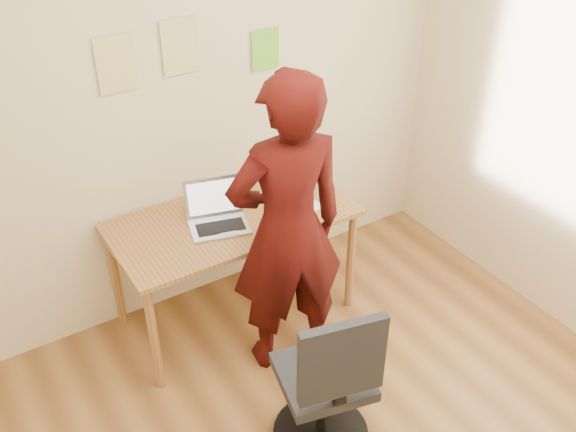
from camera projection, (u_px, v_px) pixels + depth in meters
room at (383, 261)px, 2.35m from camera, size 3.58×3.58×2.78m
desk at (233, 229)px, 3.74m from camera, size 1.40×0.70×0.74m
laptop at (217, 216)px, 3.61m from camera, size 0.39×0.36×0.24m
paper_sheet at (297, 202)px, 3.83m from camera, size 0.23×0.31×0.00m
phone at (289, 221)px, 3.65m from camera, size 0.10×0.15×0.01m
wall_note_left at (116, 64)px, 3.27m from camera, size 0.21×0.00×0.30m
wall_note_mid at (180, 47)px, 3.41m from camera, size 0.21×0.00×0.30m
wall_note_right at (265, 50)px, 3.70m from camera, size 0.18×0.00×0.24m
office_chair at (328, 390)px, 3.05m from camera, size 0.50×0.51×0.95m
person at (287, 230)px, 3.33m from camera, size 0.71×0.53×1.77m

